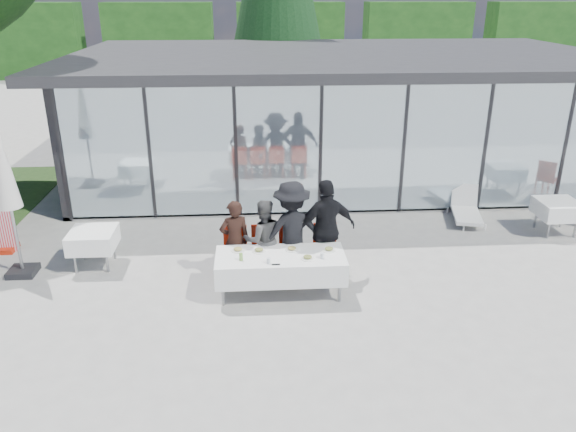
{
  "coord_description": "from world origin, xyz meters",
  "views": [
    {
      "loc": [
        -0.56,
        -8.46,
        5.02
      ],
      "look_at": [
        0.09,
        1.2,
        1.13
      ],
      "focal_mm": 35.0,
      "sensor_mm": 36.0,
      "label": 1
    }
  ],
  "objects_px": {
    "diner_chair_d": "(325,247)",
    "spare_chair_b": "(454,188)",
    "plate_d": "(329,249)",
    "plate_extra": "(308,257)",
    "plate_c": "(292,249)",
    "spare_table_right": "(558,209)",
    "dining_table": "(280,266)",
    "diner_b": "(263,240)",
    "plate_a": "(238,250)",
    "juice_bottle": "(241,257)",
    "lounger": "(466,208)",
    "spare_table_left": "(93,240)",
    "diner_c": "(292,230)",
    "diner_d": "(327,229)",
    "diner_chair_a": "(235,249)",
    "market_umbrella": "(4,175)",
    "folded_eyeglasses": "(276,264)",
    "plate_b": "(259,250)",
    "diner_a": "(235,240)",
    "diner_chair_b": "(263,248)",
    "diner_chair_c": "(291,247)"
  },
  "relations": [
    {
      "from": "plate_a",
      "to": "juice_bottle",
      "type": "distance_m",
      "value": 0.38
    },
    {
      "from": "spare_table_right",
      "to": "juice_bottle",
      "type": "bearing_deg",
      "value": -160.41
    },
    {
      "from": "diner_chair_a",
      "to": "folded_eyeglasses",
      "type": "relative_size",
      "value": 6.96
    },
    {
      "from": "diner_chair_d",
      "to": "spare_chair_b",
      "type": "distance_m",
      "value": 4.74
    },
    {
      "from": "plate_b",
      "to": "dining_table",
      "type": "bearing_deg",
      "value": -24.28
    },
    {
      "from": "diner_d",
      "to": "plate_c",
      "type": "distance_m",
      "value": 0.83
    },
    {
      "from": "plate_b",
      "to": "diner_chair_b",
      "type": "bearing_deg",
      "value": 81.24
    },
    {
      "from": "diner_d",
      "to": "market_umbrella",
      "type": "relative_size",
      "value": 0.63
    },
    {
      "from": "plate_d",
      "to": "spare_table_left",
      "type": "distance_m",
      "value": 4.59
    },
    {
      "from": "plate_d",
      "to": "diner_chair_a",
      "type": "bearing_deg",
      "value": 159.32
    },
    {
      "from": "plate_a",
      "to": "plate_extra",
      "type": "distance_m",
      "value": 1.26
    },
    {
      "from": "plate_b",
      "to": "spare_chair_b",
      "type": "xyz_separation_m",
      "value": [
        4.82,
        3.71,
        -0.24
      ]
    },
    {
      "from": "diner_d",
      "to": "market_umbrella",
      "type": "height_order",
      "value": "market_umbrella"
    },
    {
      "from": "diner_chair_c",
      "to": "spare_table_right",
      "type": "relative_size",
      "value": 1.13
    },
    {
      "from": "dining_table",
      "to": "diner_chair_c",
      "type": "bearing_deg",
      "value": 72.2
    },
    {
      "from": "spare_table_right",
      "to": "folded_eyeglasses",
      "type": "bearing_deg",
      "value": -157.15
    },
    {
      "from": "plate_a",
      "to": "lounger",
      "type": "xyz_separation_m",
      "value": [
        5.29,
        3.02,
        -0.52
      ]
    },
    {
      "from": "diner_d",
      "to": "juice_bottle",
      "type": "distance_m",
      "value": 1.76
    },
    {
      "from": "lounger",
      "to": "diner_a",
      "type": "bearing_deg",
      "value": -154.08
    },
    {
      "from": "diner_c",
      "to": "folded_eyeglasses",
      "type": "relative_size",
      "value": 13.39
    },
    {
      "from": "plate_d",
      "to": "plate_extra",
      "type": "xyz_separation_m",
      "value": [
        -0.41,
        -0.3,
        0.0
      ]
    },
    {
      "from": "diner_chair_a",
      "to": "juice_bottle",
      "type": "height_order",
      "value": "diner_chair_a"
    },
    {
      "from": "diner_d",
      "to": "plate_c",
      "type": "height_order",
      "value": "diner_d"
    },
    {
      "from": "plate_b",
      "to": "spare_table_left",
      "type": "distance_m",
      "value": 3.4
    },
    {
      "from": "plate_a",
      "to": "diner_d",
      "type": "bearing_deg",
      "value": 14.4
    },
    {
      "from": "diner_b",
      "to": "plate_b",
      "type": "relative_size",
      "value": 6.52
    },
    {
      "from": "plate_d",
      "to": "juice_bottle",
      "type": "height_order",
      "value": "juice_bottle"
    },
    {
      "from": "dining_table",
      "to": "diner_chair_c",
      "type": "relative_size",
      "value": 2.32
    },
    {
      "from": "diner_chair_a",
      "to": "plate_a",
      "type": "bearing_deg",
      "value": -83.26
    },
    {
      "from": "diner_d",
      "to": "spare_table_left",
      "type": "height_order",
      "value": "diner_d"
    },
    {
      "from": "plate_c",
      "to": "plate_b",
      "type": "bearing_deg",
      "value": -178.01
    },
    {
      "from": "spare_chair_b",
      "to": "spare_table_right",
      "type": "bearing_deg",
      "value": -41.36
    },
    {
      "from": "diner_d",
      "to": "plate_b",
      "type": "distance_m",
      "value": 1.35
    },
    {
      "from": "plate_c",
      "to": "folded_eyeglasses",
      "type": "height_order",
      "value": "plate_c"
    },
    {
      "from": "plate_c",
      "to": "spare_table_right",
      "type": "bearing_deg",
      "value": 19.32
    },
    {
      "from": "plate_a",
      "to": "spare_table_right",
      "type": "distance_m",
      "value": 7.29
    },
    {
      "from": "diner_chair_c",
      "to": "juice_bottle",
      "type": "bearing_deg",
      "value": -135.28
    },
    {
      "from": "plate_d",
      "to": "lounger",
      "type": "relative_size",
      "value": 0.17
    },
    {
      "from": "folded_eyeglasses",
      "to": "plate_extra",
      "type": "bearing_deg",
      "value": 18.79
    },
    {
      "from": "lounger",
      "to": "spare_chair_b",
      "type": "bearing_deg",
      "value": 98.54
    },
    {
      "from": "diner_chair_a",
      "to": "diner_chair_d",
      "type": "relative_size",
      "value": 1.0
    },
    {
      "from": "lounger",
      "to": "diner_chair_a",
      "type": "bearing_deg",
      "value": -155.11
    },
    {
      "from": "market_umbrella",
      "to": "spare_table_left",
      "type": "bearing_deg",
      "value": 11.89
    },
    {
      "from": "diner_a",
      "to": "diner_b",
      "type": "distance_m",
      "value": 0.52
    },
    {
      "from": "spare_table_left",
      "to": "diner_chair_b",
      "type": "bearing_deg",
      "value": -9.87
    },
    {
      "from": "diner_a",
      "to": "diner_chair_d",
      "type": "distance_m",
      "value": 1.71
    },
    {
      "from": "plate_a",
      "to": "market_umbrella",
      "type": "bearing_deg",
      "value": 168.57
    },
    {
      "from": "diner_c",
      "to": "diner_d",
      "type": "distance_m",
      "value": 0.65
    },
    {
      "from": "dining_table",
      "to": "diner_b",
      "type": "height_order",
      "value": "diner_b"
    },
    {
      "from": "juice_bottle",
      "to": "folded_eyeglasses",
      "type": "xyz_separation_m",
      "value": [
        0.59,
        -0.21,
        -0.06
      ]
    }
  ]
}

